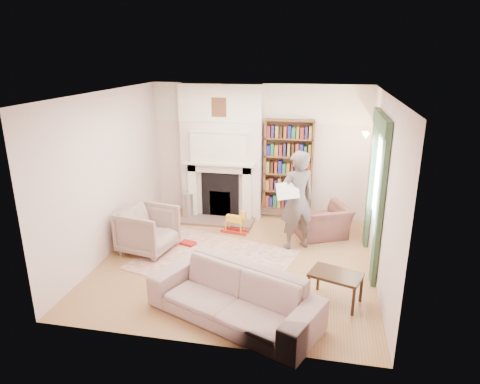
% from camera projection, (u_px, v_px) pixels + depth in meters
% --- Properties ---
extents(floor, '(4.50, 4.50, 0.00)m').
position_uv_depth(floor, '(237.00, 260.00, 7.33)').
color(floor, '#945F3B').
rests_on(floor, ground).
extents(ceiling, '(4.50, 4.50, 0.00)m').
position_uv_depth(ceiling, '(237.00, 93.00, 6.45)').
color(ceiling, white).
rests_on(ceiling, wall_back).
extents(wall_back, '(4.50, 0.00, 4.50)m').
position_uv_depth(wall_back, '(258.00, 152.00, 8.99)').
color(wall_back, silver).
rests_on(wall_back, floor).
extents(wall_front, '(4.50, 0.00, 4.50)m').
position_uv_depth(wall_front, '(197.00, 239.00, 4.79)').
color(wall_front, silver).
rests_on(wall_front, floor).
extents(wall_left, '(0.00, 4.50, 4.50)m').
position_uv_depth(wall_left, '(108.00, 175.00, 7.30)').
color(wall_left, silver).
rests_on(wall_left, floor).
extents(wall_right, '(0.00, 4.50, 4.50)m').
position_uv_depth(wall_right, '(382.00, 190.00, 6.48)').
color(wall_right, silver).
rests_on(wall_right, floor).
extents(fireplace, '(1.70, 0.58, 2.80)m').
position_uv_depth(fireplace, '(222.00, 153.00, 8.94)').
color(fireplace, silver).
rests_on(fireplace, floor).
extents(bookcase, '(1.00, 0.24, 1.85)m').
position_uv_depth(bookcase, '(288.00, 165.00, 8.82)').
color(bookcase, brown).
rests_on(bookcase, floor).
extents(window, '(0.02, 0.90, 1.30)m').
position_uv_depth(window, '(379.00, 180.00, 6.84)').
color(window, silver).
rests_on(window, wall_right).
extents(curtain_left, '(0.07, 0.32, 2.40)m').
position_uv_depth(curtain_left, '(380.00, 209.00, 6.27)').
color(curtain_left, '#324E33').
rests_on(curtain_left, floor).
extents(curtain_right, '(0.07, 0.32, 2.40)m').
position_uv_depth(curtain_right, '(371.00, 182.00, 7.57)').
color(curtain_right, '#324E33').
rests_on(curtain_right, floor).
extents(pelmet, '(0.09, 1.70, 0.24)m').
position_uv_depth(pelmet, '(382.00, 122.00, 6.55)').
color(pelmet, '#324E33').
rests_on(pelmet, wall_right).
extents(wall_sconce, '(0.20, 0.24, 0.24)m').
position_uv_depth(wall_sconce, '(363.00, 139.00, 7.76)').
color(wall_sconce, gold).
rests_on(wall_sconce, wall_right).
extents(rug, '(2.89, 2.48, 0.01)m').
position_uv_depth(rug, '(213.00, 260.00, 7.33)').
color(rug, beige).
rests_on(rug, floor).
extents(armchair_reading, '(1.21, 1.15, 0.62)m').
position_uv_depth(armchair_reading, '(321.00, 221.00, 8.19)').
color(armchair_reading, '#4D2B29').
rests_on(armchair_reading, floor).
extents(armchair_left, '(1.02, 1.00, 0.80)m').
position_uv_depth(armchair_left, '(148.00, 230.00, 7.56)').
color(armchair_left, '#ACA38E').
rests_on(armchair_left, floor).
extents(sofa, '(2.48, 1.74, 0.67)m').
position_uv_depth(sofa, '(234.00, 296.00, 5.63)').
color(sofa, '#B5A295').
rests_on(sofa, floor).
extents(man_reading, '(0.79, 0.71, 1.81)m').
position_uv_depth(man_reading, '(297.00, 201.00, 7.53)').
color(man_reading, '#544943').
rests_on(man_reading, floor).
extents(newspaper, '(0.42, 0.32, 0.28)m').
position_uv_depth(newspaper, '(288.00, 191.00, 7.29)').
color(newspaper, white).
rests_on(newspaper, man_reading).
extents(coffee_table, '(0.81, 0.65, 0.45)m').
position_uv_depth(coffee_table, '(335.00, 288.00, 6.04)').
color(coffee_table, '#322011').
rests_on(coffee_table, floor).
extents(paraffin_heater, '(0.29, 0.29, 0.55)m').
position_uv_depth(paraffin_heater, '(188.00, 205.00, 9.14)').
color(paraffin_heater, '#B6B7BE').
rests_on(paraffin_heater, floor).
extents(rocking_horse, '(0.56, 0.30, 0.47)m').
position_uv_depth(rocking_horse, '(235.00, 221.00, 8.38)').
color(rocking_horse, gold).
rests_on(rocking_horse, rug).
extents(board_game, '(0.48, 0.48, 0.03)m').
position_uv_depth(board_game, '(216.00, 266.00, 7.06)').
color(board_game, '#DFBE4E').
rests_on(board_game, rug).
extents(game_box_lid, '(0.31, 0.25, 0.04)m').
position_uv_depth(game_box_lid, '(188.00, 243.00, 7.89)').
color(game_box_lid, '#9E1712').
rests_on(game_box_lid, rug).
extents(comic_annuals, '(0.37, 0.49, 0.02)m').
position_uv_depth(comic_annuals, '(240.00, 270.00, 6.96)').
color(comic_annuals, red).
rests_on(comic_annuals, rug).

